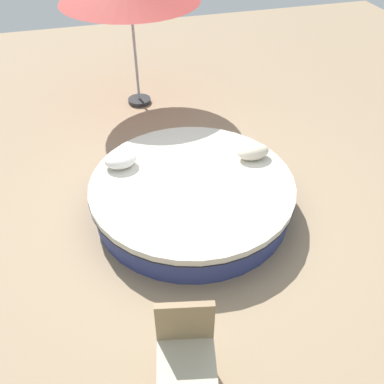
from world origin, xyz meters
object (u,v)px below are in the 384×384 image
Objects in this scene: throw_pillow_1 at (120,159)px; patio_chair at (186,344)px; round_bed at (192,194)px; throw_pillow_0 at (253,152)px.

patio_chair reaches higher than throw_pillow_1.
throw_pillow_0 reaches higher than round_bed.
throw_pillow_0 is 0.47× the size of patio_chair.
throw_pillow_0 is at bearing -110.77° from patio_chair.
throw_pillow_1 is 0.46× the size of patio_chair.
patio_chair is at bearing -86.36° from throw_pillow_1.
round_bed is 5.98× the size of throw_pillow_0.
throw_pillow_0 reaches higher than throw_pillow_1.
throw_pillow_1 is (-1.85, 0.31, -0.00)m from throw_pillow_0.
throw_pillow_1 is (-0.87, 0.60, 0.34)m from round_bed.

